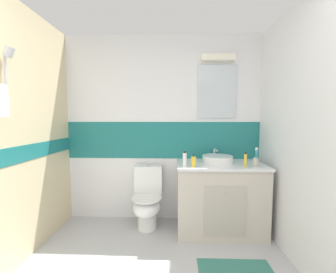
% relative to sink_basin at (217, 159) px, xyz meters
% --- Properties ---
extents(wall_back_tiled, '(3.20, 0.20, 2.50)m').
position_rel_sink_basin_xyz_m(wall_back_tiled, '(-0.69, 0.30, 0.36)').
color(wall_back_tiled, white).
rests_on(wall_back_tiled, ground_plane).
extents(wall_right_plain, '(0.10, 3.48, 2.50)m').
position_rel_sink_basin_xyz_m(wall_right_plain, '(0.65, -0.95, 0.35)').
color(wall_right_plain, white).
rests_on(wall_right_plain, ground_plane).
extents(vanity_cabinet, '(1.05, 0.61, 0.85)m').
position_rel_sink_basin_xyz_m(vanity_cabinet, '(0.02, -0.04, -0.47)').
color(vanity_cabinet, beige).
rests_on(vanity_cabinet, ground_plane).
extents(sink_basin, '(0.37, 0.42, 0.15)m').
position_rel_sink_basin_xyz_m(sink_basin, '(0.00, 0.00, 0.00)').
color(sink_basin, white).
rests_on(sink_basin, vanity_cabinet).
extents(toilet, '(0.37, 0.50, 0.79)m').
position_rel_sink_basin_xyz_m(toilet, '(-0.88, 0.01, -0.53)').
color(toilet, white).
rests_on(toilet, ground_plane).
extents(toothbrush_cup, '(0.06, 0.06, 0.22)m').
position_rel_sink_basin_xyz_m(toothbrush_cup, '(0.38, -0.23, 0.02)').
color(toothbrush_cup, '#B2ADA3').
rests_on(toothbrush_cup, vanity_cabinet).
extents(soap_dispenser, '(0.06, 0.06, 0.15)m').
position_rel_sink_basin_xyz_m(soap_dispenser, '(-0.32, -0.24, 0.01)').
color(soap_dispenser, yellow).
rests_on(soap_dispenser, vanity_cabinet).
extents(deodorant_spray_can, '(0.04, 0.04, 0.18)m').
position_rel_sink_basin_xyz_m(deodorant_spray_can, '(-0.42, -0.23, 0.04)').
color(deodorant_spray_can, white).
rests_on(deodorant_spray_can, vanity_cabinet).
extents(toothpaste_tube_upright, '(0.03, 0.03, 0.16)m').
position_rel_sink_basin_xyz_m(toothpaste_tube_upright, '(0.27, -0.21, 0.03)').
color(toothpaste_tube_upright, yellow).
rests_on(toothpaste_tube_upright, vanity_cabinet).
extents(bath_mat, '(0.68, 0.36, 0.01)m').
position_rel_sink_basin_xyz_m(bath_mat, '(0.03, -0.78, -0.89)').
color(bath_mat, '#337266').
rests_on(bath_mat, ground_plane).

